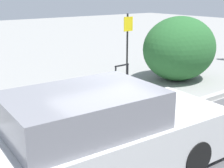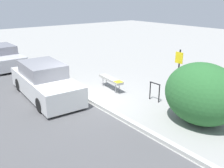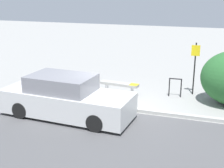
{
  "view_description": "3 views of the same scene",
  "coord_description": "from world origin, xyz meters",
  "px_view_note": "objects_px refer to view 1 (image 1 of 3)",
  "views": [
    {
      "loc": [
        -4.04,
        -4.98,
        2.94
      ],
      "look_at": [
        0.83,
        1.4,
        0.59
      ],
      "focal_mm": 50.0,
      "sensor_mm": 36.0,
      "label": 1
    },
    {
      "loc": [
        8.67,
        -5.42,
        4.25
      ],
      "look_at": [
        1.12,
        0.49,
        0.94
      ],
      "focal_mm": 40.0,
      "sensor_mm": 36.0,
      "label": 2
    },
    {
      "loc": [
        3.43,
        -10.76,
        4.42
      ],
      "look_at": [
        -0.31,
        0.18,
        0.95
      ],
      "focal_mm": 50.0,
      "sensor_mm": 36.0,
      "label": 3
    }
  ],
  "objects_px": {
    "bike_rack": "(122,75)",
    "sign_post": "(127,42)",
    "parked_car_near": "(93,142)",
    "bench": "(65,94)"
  },
  "relations": [
    {
      "from": "bench",
      "to": "parked_car_near",
      "type": "height_order",
      "value": "parked_car_near"
    },
    {
      "from": "bike_rack",
      "to": "sign_post",
      "type": "relative_size",
      "value": 0.36
    },
    {
      "from": "sign_post",
      "to": "parked_car_near",
      "type": "distance_m",
      "value": 5.86
    },
    {
      "from": "sign_post",
      "to": "parked_car_near",
      "type": "xyz_separation_m",
      "value": [
        -4.15,
        -4.09,
        -0.7
      ]
    },
    {
      "from": "sign_post",
      "to": "bike_rack",
      "type": "bearing_deg",
      "value": -140.51
    },
    {
      "from": "bike_rack",
      "to": "parked_car_near",
      "type": "height_order",
      "value": "parked_car_near"
    },
    {
      "from": "parked_car_near",
      "to": "bike_rack",
      "type": "bearing_deg",
      "value": 48.77
    },
    {
      "from": "bench",
      "to": "bike_rack",
      "type": "height_order",
      "value": "bike_rack"
    },
    {
      "from": "bike_rack",
      "to": "sign_post",
      "type": "height_order",
      "value": "sign_post"
    },
    {
      "from": "bike_rack",
      "to": "sign_post",
      "type": "xyz_separation_m",
      "value": [
        0.71,
        0.58,
        0.88
      ]
    }
  ]
}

